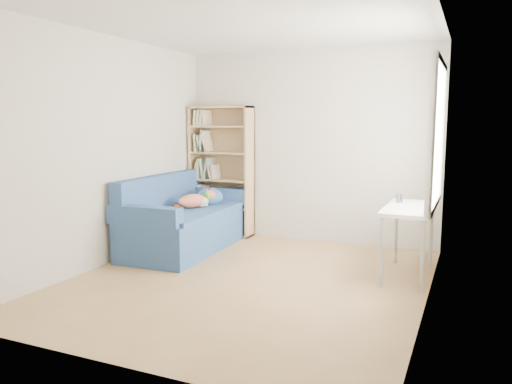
{
  "coord_description": "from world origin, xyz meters",
  "views": [
    {
      "loc": [
        2.08,
        -4.52,
        1.62
      ],
      "look_at": [
        -0.15,
        0.56,
        0.85
      ],
      "focal_mm": 35.0,
      "sensor_mm": 36.0,
      "label": 1
    }
  ],
  "objects_px": {
    "sofa": "(184,221)",
    "desk": "(409,215)",
    "bookshelf": "(221,176)",
    "pen_cup": "(399,197)"
  },
  "relations": [
    {
      "from": "sofa",
      "to": "desk",
      "type": "height_order",
      "value": "sofa"
    },
    {
      "from": "bookshelf",
      "to": "desk",
      "type": "relative_size",
      "value": 1.75
    },
    {
      "from": "desk",
      "to": "pen_cup",
      "type": "distance_m",
      "value": 0.32
    },
    {
      "from": "sofa",
      "to": "desk",
      "type": "bearing_deg",
      "value": -3.86
    },
    {
      "from": "sofa",
      "to": "bookshelf",
      "type": "relative_size",
      "value": 1.06
    },
    {
      "from": "bookshelf",
      "to": "sofa",
      "type": "bearing_deg",
      "value": -93.85
    },
    {
      "from": "bookshelf",
      "to": "desk",
      "type": "xyz_separation_m",
      "value": [
        2.74,
        -0.99,
        -0.19
      ]
    },
    {
      "from": "desk",
      "to": "pen_cup",
      "type": "bearing_deg",
      "value": 119.62
    },
    {
      "from": "sofa",
      "to": "bookshelf",
      "type": "bearing_deg",
      "value": 83.44
    },
    {
      "from": "desk",
      "to": "bookshelf",
      "type": "bearing_deg",
      "value": 160.11
    }
  ]
}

